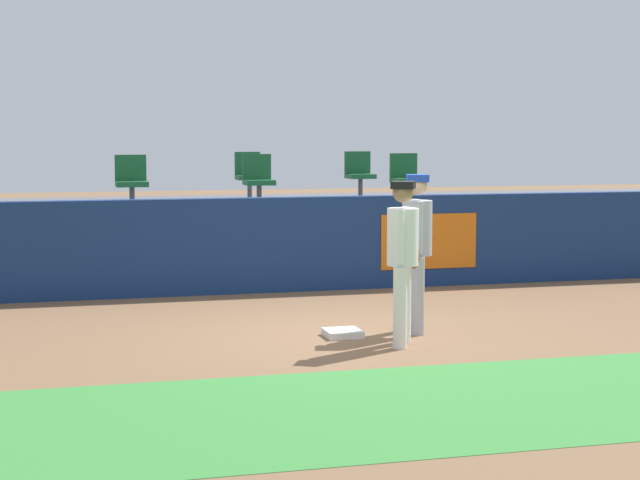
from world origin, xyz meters
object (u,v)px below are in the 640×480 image
Objects in this scene: player_fielder_home at (403,251)px; player_runner_visitor at (417,241)px; seat_back_center at (249,173)px; seat_front_left at (131,179)px; first_base at (343,333)px; seat_front_center at (258,178)px; seat_back_right at (359,172)px; seat_front_right at (406,176)px.

player_fielder_home is 0.78m from player_runner_visitor.
seat_back_center and seat_front_left have the same top height.
first_base is 0.22× the size of player_runner_visitor.
player_runner_visitor is 4.98m from seat_front_center.
first_base is 1.36m from player_runner_visitor.
seat_back_right is at bearing -176.59° from player_runner_visitor.
seat_front_right is at bearing 0.00° from seat_front_center.
player_runner_visitor is at bearing 2.82° from first_base.
seat_back_right and seat_front_center have the same top height.
first_base is 5.51m from seat_front_left.
player_fielder_home is at bearing -85.21° from seat_front_center.
seat_front_left is at bearing -156.69° from seat_back_right.
seat_back_center is at bearing -150.30° from player_fielder_home.
player_fielder_home is 7.37m from seat_back_center.
first_base is at bearing -72.39° from player_runner_visitor.
seat_back_right is at bearing 23.31° from seat_front_left.
player_runner_visitor is 5.66m from seat_front_left.
seat_back_center is at bearing -159.49° from player_runner_visitor.
seat_front_right and seat_front_left have the same top height.
seat_back_center is (-2.26, 1.80, -0.00)m from seat_front_right.
seat_front_right and seat_back_right have the same top height.
player_runner_visitor reaches higher than player_fielder_home.
first_base is 5.72m from seat_front_right.
seat_back_right is at bearing 0.01° from seat_back_center.
seat_front_center is 1.00× the size of seat_front_left.
seat_back_center is 2.82m from seat_front_left.
seat_front_right is (1.99, 5.55, 0.56)m from player_fielder_home.
seat_back_center is (-0.27, 7.35, 0.56)m from player_fielder_home.
player_runner_visitor is at bearing -84.27° from seat_back_center.
seat_front_right is at bearing -172.10° from player_fielder_home.
seat_back_center is 1.81m from seat_front_center.
seat_back_center is at bearing -179.99° from seat_back_right.
player_runner_visitor is 5.15m from seat_front_right.
seat_back_right and seat_back_center have the same top height.
seat_back_center is (0.23, 6.72, 1.55)m from first_base.
seat_front_right is 2.45m from seat_front_center.
seat_back_right is at bearing 97.68° from seat_front_right.
player_runner_visitor reaches higher than first_base.
player_fielder_home is at bearing -66.32° from seat_front_left.
seat_back_center is (-0.67, 6.67, 0.53)m from player_runner_visitor.
seat_back_center is 1.00× the size of seat_front_center.
seat_front_left is at bearing -128.70° from player_fielder_home.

